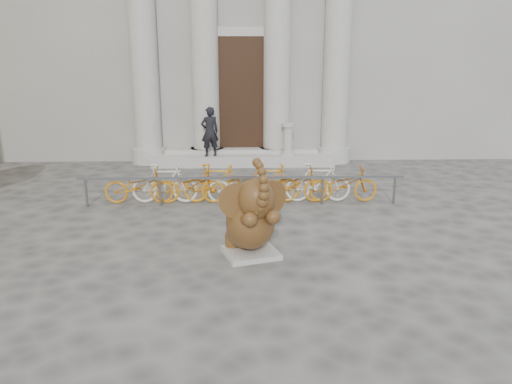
{
  "coord_description": "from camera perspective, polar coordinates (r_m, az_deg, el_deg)",
  "views": [
    {
      "loc": [
        0.0,
        -7.28,
        3.58
      ],
      "look_at": [
        0.26,
        1.77,
        1.1
      ],
      "focal_mm": 35.0,
      "sensor_mm": 36.0,
      "label": 1
    }
  ],
  "objects": [
    {
      "name": "ground",
      "position": [
        8.11,
        -1.53,
        -10.88
      ],
      "size": [
        80.0,
        80.0,
        0.0
      ],
      "primitive_type": "plane",
      "color": "#474442",
      "rests_on": "ground"
    },
    {
      "name": "entrance_steps",
      "position": [
        17.02,
        -1.64,
        3.79
      ],
      "size": [
        6.0,
        1.2,
        0.36
      ],
      "primitive_type": "cube",
      "color": "#A8A59E",
      "rests_on": "ground"
    },
    {
      "name": "elephant_statue",
      "position": [
        9.07,
        -0.54,
        -3.27
      ],
      "size": [
        1.25,
        1.5,
        1.89
      ],
      "rotation": [
        0.0,
        0.0,
        0.3
      ],
      "color": "#A8A59E",
      "rests_on": "ground"
    },
    {
      "name": "bike_rack",
      "position": [
        12.49,
        -1.65,
        1.04
      ],
      "size": [
        8.0,
        0.53,
        1.0
      ],
      "color": "slate",
      "rests_on": "ground"
    },
    {
      "name": "pedestrian",
      "position": [
        16.54,
        -5.3,
        6.88
      ],
      "size": [
        0.69,
        0.56,
        1.63
      ],
      "primitive_type": "imported",
      "rotation": [
        0.0,
        0.0,
        3.47
      ],
      "color": "black",
      "rests_on": "entrance_steps"
    },
    {
      "name": "balustrade_post",
      "position": [
        16.68,
        3.66,
        5.88
      ],
      "size": [
        0.44,
        0.44,
        1.07
      ],
      "color": "#A8A59E",
      "rests_on": "entrance_steps"
    }
  ]
}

